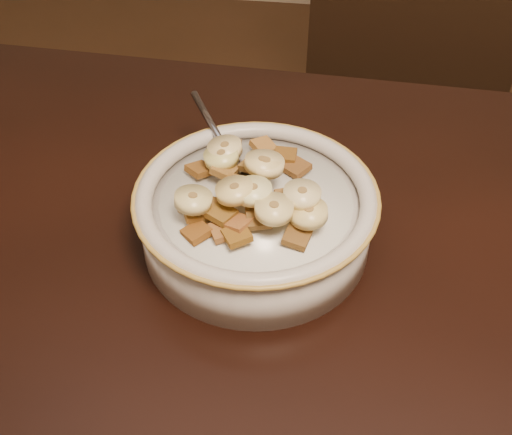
# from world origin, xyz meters

# --- Properties ---
(table) EXTENTS (1.44, 0.96, 0.04)m
(table) POSITION_xyz_m (0.00, 0.00, 0.73)
(table) COLOR black
(table) RESTS_ON floor
(chair) EXTENTS (0.42, 0.42, 0.87)m
(chair) POSITION_xyz_m (0.08, 0.69, 0.43)
(chair) COLOR black
(chair) RESTS_ON floor
(cereal_bowl) EXTENTS (0.20, 0.20, 0.05)m
(cereal_bowl) POSITION_xyz_m (-0.12, 0.16, 0.77)
(cereal_bowl) COLOR beige
(cereal_bowl) RESTS_ON table
(milk) EXTENTS (0.17, 0.17, 0.00)m
(milk) POSITION_xyz_m (-0.12, 0.16, 0.80)
(milk) COLOR silver
(milk) RESTS_ON cereal_bowl
(spoon) EXTENTS (0.06, 0.06, 0.01)m
(spoon) POSITION_xyz_m (-0.14, 0.18, 0.80)
(spoon) COLOR gray
(spoon) RESTS_ON cereal_bowl
(cereal_square_0) EXTENTS (0.03, 0.03, 0.01)m
(cereal_square_0) POSITION_xyz_m (-0.09, 0.20, 0.81)
(cereal_square_0) COLOR brown
(cereal_square_0) RESTS_ON milk
(cereal_square_1) EXTENTS (0.02, 0.02, 0.01)m
(cereal_square_1) POSITION_xyz_m (-0.15, 0.22, 0.81)
(cereal_square_1) COLOR olive
(cereal_square_1) RESTS_ON milk
(cereal_square_2) EXTENTS (0.02, 0.02, 0.01)m
(cereal_square_2) POSITION_xyz_m (-0.08, 0.11, 0.81)
(cereal_square_2) COLOR brown
(cereal_square_2) RESTS_ON milk
(cereal_square_3) EXTENTS (0.03, 0.03, 0.01)m
(cereal_square_3) POSITION_xyz_m (-0.12, 0.18, 0.82)
(cereal_square_3) COLOR brown
(cereal_square_3) RESTS_ON milk
(cereal_square_4) EXTENTS (0.03, 0.03, 0.01)m
(cereal_square_4) POSITION_xyz_m (-0.11, 0.14, 0.82)
(cereal_square_4) COLOR brown
(cereal_square_4) RESTS_ON milk
(cereal_square_5) EXTENTS (0.03, 0.03, 0.01)m
(cereal_square_5) POSITION_xyz_m (-0.16, 0.11, 0.80)
(cereal_square_5) COLOR brown
(cereal_square_5) RESTS_ON milk
(cereal_square_6) EXTENTS (0.03, 0.03, 0.01)m
(cereal_square_6) POSITION_xyz_m (-0.15, 0.18, 0.81)
(cereal_square_6) COLOR olive
(cereal_square_6) RESTS_ON milk
(cereal_square_7) EXTENTS (0.02, 0.03, 0.01)m
(cereal_square_7) POSITION_xyz_m (-0.11, 0.12, 0.81)
(cereal_square_7) COLOR brown
(cereal_square_7) RESTS_ON milk
(cereal_square_8) EXTENTS (0.03, 0.03, 0.01)m
(cereal_square_8) POSITION_xyz_m (-0.14, 0.15, 0.82)
(cereal_square_8) COLOR brown
(cereal_square_8) RESTS_ON milk
(cereal_square_9) EXTENTS (0.03, 0.03, 0.01)m
(cereal_square_9) POSITION_xyz_m (-0.14, 0.11, 0.81)
(cereal_square_9) COLOR brown
(cereal_square_9) RESTS_ON milk
(cereal_square_10) EXTENTS (0.03, 0.03, 0.01)m
(cereal_square_10) POSITION_xyz_m (-0.17, 0.18, 0.81)
(cereal_square_10) COLOR brown
(cereal_square_10) RESTS_ON milk
(cereal_square_11) EXTENTS (0.03, 0.03, 0.01)m
(cereal_square_11) POSITION_xyz_m (-0.13, 0.11, 0.81)
(cereal_square_11) COLOR #9B5A26
(cereal_square_11) RESTS_ON milk
(cereal_square_12) EXTENTS (0.03, 0.03, 0.01)m
(cereal_square_12) POSITION_xyz_m (-0.17, 0.14, 0.81)
(cereal_square_12) COLOR #9A5A29
(cereal_square_12) RESTS_ON milk
(cereal_square_13) EXTENTS (0.02, 0.02, 0.01)m
(cereal_square_13) POSITION_xyz_m (-0.10, 0.21, 0.81)
(cereal_square_13) COLOR brown
(cereal_square_13) RESTS_ON milk
(cereal_square_14) EXTENTS (0.03, 0.03, 0.01)m
(cereal_square_14) POSITION_xyz_m (-0.16, 0.13, 0.81)
(cereal_square_14) COLOR brown
(cereal_square_14) RESTS_ON milk
(cereal_square_15) EXTENTS (0.02, 0.03, 0.01)m
(cereal_square_15) POSITION_xyz_m (-0.15, 0.13, 0.81)
(cereal_square_15) COLOR olive
(cereal_square_15) RESTS_ON milk
(cereal_square_16) EXTENTS (0.03, 0.03, 0.01)m
(cereal_square_16) POSITION_xyz_m (-0.12, 0.23, 0.81)
(cereal_square_16) COLOR #976026
(cereal_square_16) RESTS_ON milk
(cereal_square_17) EXTENTS (0.03, 0.03, 0.01)m
(cereal_square_17) POSITION_xyz_m (-0.14, 0.12, 0.81)
(cereal_square_17) COLOR brown
(cereal_square_17) RESTS_ON milk
(cereal_square_18) EXTENTS (0.03, 0.03, 0.01)m
(cereal_square_18) POSITION_xyz_m (-0.13, 0.10, 0.81)
(cereal_square_18) COLOR brown
(cereal_square_18) RESTS_ON milk
(cereal_square_19) EXTENTS (0.03, 0.03, 0.01)m
(cereal_square_19) POSITION_xyz_m (-0.09, 0.14, 0.82)
(cereal_square_19) COLOR brown
(cereal_square_19) RESTS_ON milk
(banana_slice_0) EXTENTS (0.04, 0.04, 0.01)m
(banana_slice_0) POSITION_xyz_m (-0.11, 0.17, 0.83)
(banana_slice_0) COLOR #DBC485
(banana_slice_0) RESTS_ON milk
(banana_slice_1) EXTENTS (0.04, 0.04, 0.02)m
(banana_slice_1) POSITION_xyz_m (-0.13, 0.13, 0.83)
(banana_slice_1) COLOR #EDC87C
(banana_slice_1) RESTS_ON milk
(banana_slice_2) EXTENTS (0.04, 0.04, 0.01)m
(banana_slice_2) POSITION_xyz_m (-0.10, 0.12, 0.83)
(banana_slice_2) COLOR #FFE79A
(banana_slice_2) RESTS_ON milk
(banana_slice_3) EXTENTS (0.03, 0.03, 0.01)m
(banana_slice_3) POSITION_xyz_m (-0.12, 0.14, 0.83)
(banana_slice_3) COLOR #F7EDA0
(banana_slice_3) RESTS_ON milk
(banana_slice_4) EXTENTS (0.04, 0.04, 0.01)m
(banana_slice_4) POSITION_xyz_m (-0.07, 0.12, 0.82)
(banana_slice_4) COLOR #F3DC7E
(banana_slice_4) RESTS_ON milk
(banana_slice_5) EXTENTS (0.04, 0.04, 0.01)m
(banana_slice_5) POSITION_xyz_m (-0.08, 0.14, 0.83)
(banana_slice_5) COLOR beige
(banana_slice_5) RESTS_ON milk
(banana_slice_6) EXTENTS (0.04, 0.04, 0.01)m
(banana_slice_6) POSITION_xyz_m (-0.15, 0.19, 0.82)
(banana_slice_6) COLOR #E6DB78
(banana_slice_6) RESTS_ON milk
(banana_slice_7) EXTENTS (0.04, 0.03, 0.01)m
(banana_slice_7) POSITION_xyz_m (-0.15, 0.20, 0.82)
(banana_slice_7) COLOR #DCBF77
(banana_slice_7) RESTS_ON milk
(banana_slice_8) EXTENTS (0.04, 0.04, 0.01)m
(banana_slice_8) POSITION_xyz_m (-0.17, 0.12, 0.82)
(banana_slice_8) COLOR #E7D481
(banana_slice_8) RESTS_ON milk
(banana_slice_9) EXTENTS (0.04, 0.04, 0.01)m
(banana_slice_9) POSITION_xyz_m (-0.11, 0.17, 0.83)
(banana_slice_9) COLOR #F3DD8F
(banana_slice_9) RESTS_ON milk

